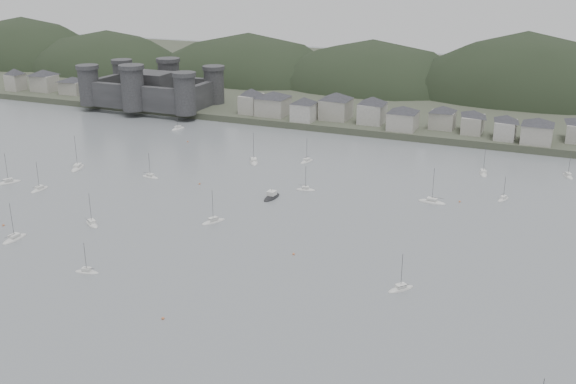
% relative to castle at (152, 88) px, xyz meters
% --- Properties ---
extents(ground, '(900.00, 900.00, 0.00)m').
position_rel_castle_xyz_m(ground, '(120.00, -179.80, -10.96)').
color(ground, slate).
rests_on(ground, ground).
extents(far_shore_land, '(900.00, 250.00, 3.00)m').
position_rel_castle_xyz_m(far_shore_land, '(120.00, 115.20, -9.46)').
color(far_shore_land, '#383D2D').
rests_on(far_shore_land, ground).
extents(forested_ridge, '(851.55, 103.94, 102.57)m').
position_rel_castle_xyz_m(forested_ridge, '(124.83, 89.60, -22.25)').
color(forested_ridge, black).
rests_on(forested_ridge, ground).
extents(castle, '(66.00, 43.00, 20.00)m').
position_rel_castle_xyz_m(castle, '(0.00, 0.00, 0.00)').
color(castle, '#2C2D2F').
rests_on(castle, far_shore_land).
extents(waterfront_town, '(451.48, 28.46, 12.92)m').
position_rel_castle_xyz_m(waterfront_town, '(170.59, 3.54, -2.30)').
color(waterfront_town, gray).
rests_on(waterfront_town, far_shore_land).
extents(moored_fleet, '(230.07, 178.06, 13.40)m').
position_rel_castle_xyz_m(moored_fleet, '(114.12, -109.03, -10.79)').
color(moored_fleet, silver).
rests_on(moored_fleet, ground).
extents(motor_launch_far, '(3.77, 9.16, 4.13)m').
position_rel_castle_xyz_m(motor_launch_far, '(110.67, -96.50, -10.68)').
color(motor_launch_far, black).
rests_on(motor_launch_far, ground).
extents(mooring_buoys, '(175.48, 148.34, 0.70)m').
position_rel_castle_xyz_m(mooring_buoys, '(121.71, -122.18, -10.81)').
color(mooring_buoys, '#C66E42').
rests_on(mooring_buoys, ground).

